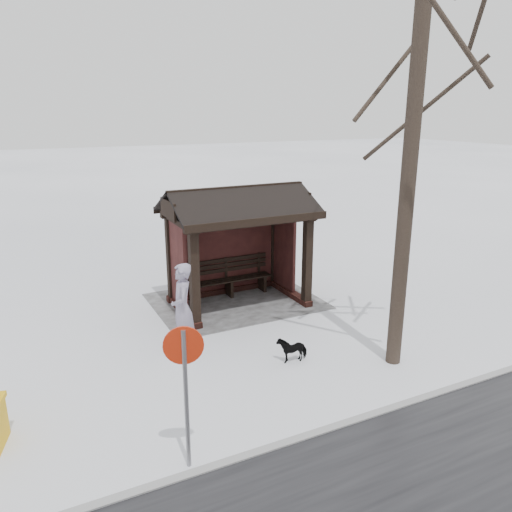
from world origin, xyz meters
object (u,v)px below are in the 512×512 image
(pedestrian, at_px, (182,308))
(dog, at_px, (292,349))
(bus_shelter, at_px, (235,222))
(road_sign, at_px, (184,366))
(tree_near, at_px, (421,30))

(pedestrian, relative_size, dog, 3.18)
(bus_shelter, relative_size, pedestrian, 1.89)
(dog, bearing_deg, road_sign, -49.65)
(bus_shelter, distance_m, dog, 3.92)
(pedestrian, bearing_deg, bus_shelter, 147.13)
(tree_near, bearing_deg, road_sign, 13.00)
(tree_near, bearing_deg, bus_shelter, -71.01)
(bus_shelter, bearing_deg, tree_near, 108.99)
(tree_near, bearing_deg, dog, -27.88)
(tree_near, relative_size, pedestrian, 4.74)
(bus_shelter, xyz_separation_m, tree_near, (-1.50, 4.36, 3.99))
(bus_shelter, height_order, dog, bus_shelter)
(tree_near, relative_size, road_sign, 4.20)
(road_sign, bearing_deg, dog, -126.93)
(tree_near, height_order, dog, tree_near)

